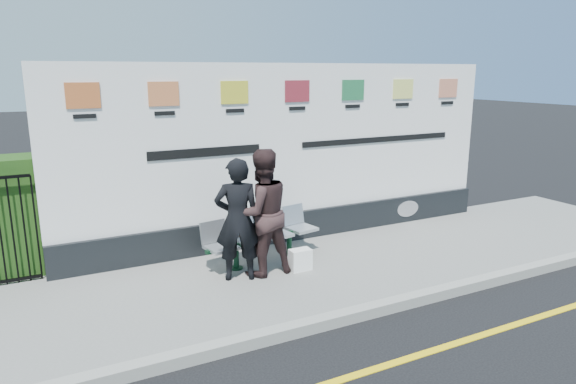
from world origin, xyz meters
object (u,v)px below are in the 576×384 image
Objects in this scene: woman_right at (262,213)px; billboard at (295,165)px; woman_left at (238,220)px; bench at (264,249)px.

billboard is at bearing -136.21° from woman_right.
woman_right is (0.38, 0.03, 0.05)m from woman_left.
woman_right reaches higher than bench.
bench is 1.04× the size of woman_right.
woman_right is at bearing -133.81° from billboard.
bench is (-0.96, -0.80, -1.10)m from billboard.
billboard is at bearing 29.27° from bench.
woman_left is (-1.56, -1.26, -0.43)m from billboard.
billboard is at bearing -122.79° from woman_left.
bench is at bearing -140.17° from billboard.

